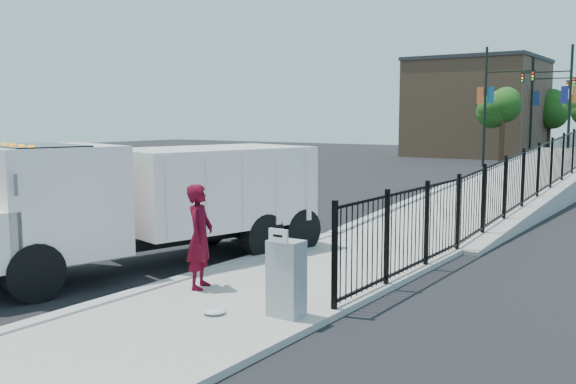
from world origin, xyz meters
The scene contains 16 objects.
ground centered at (0.00, 0.00, 0.00)m, with size 120.00×120.00×0.00m, color black.
sidewalk centered at (1.93, -2.00, 0.06)m, with size 3.55×12.00×0.12m, color #9E998E.
curb centered at (0.00, -2.00, 0.08)m, with size 0.30×12.00×0.16m, color #ADAAA3.
ramp centered at (2.12, 16.00, 0.00)m, with size 3.95×24.00×1.70m, color #9E998E.
iron_fence centered at (3.55, 12.00, 0.90)m, with size 0.10×28.00×1.80m, color black.
truck centered at (-1.77, -1.28, 1.59)m, with size 4.60×8.65×2.83m.
worker centered at (0.78, -2.25, 1.11)m, with size 0.72×0.47×1.97m, color #4D0413.
utility_cabinet centered at (3.10, -2.77, 0.75)m, with size 0.55×0.40×1.25m, color gray.
arrow_sign centered at (3.10, -2.99, 1.48)m, with size 0.35×0.04×0.22m, color white.
debris centered at (2.06, -3.35, 0.17)m, with size 0.39×0.39×0.10m, color silver.
light_pole_0 centered at (-4.38, 32.30, 4.36)m, with size 3.77×0.22×8.00m.
light_pole_1 centered at (0.01, 33.97, 4.36)m, with size 3.78×0.22×8.00m.
light_pole_2 centered at (-3.62, 41.66, 4.36)m, with size 3.77×0.22×8.00m.
tree_0 centered at (-4.09, 34.42, 3.94)m, with size 2.46×2.46×5.23m.
tree_2 centered at (-3.92, 47.94, 3.97)m, with size 3.14×3.14×5.57m.
building centered at (-9.00, 44.00, 4.00)m, with size 10.00×10.00×8.00m, color #8C664C.
Camera 1 is at (8.81, -11.12, 3.34)m, focal length 40.00 mm.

